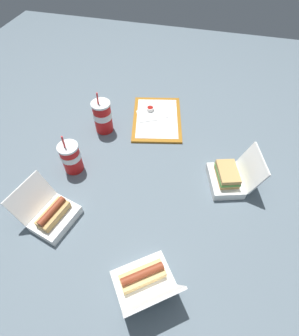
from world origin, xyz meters
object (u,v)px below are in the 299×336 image
at_px(plastic_fork, 167,111).
at_px(clamshell_sandwich_right, 229,177).
at_px(soda_cup_back, 71,157).
at_px(clamshell_hotdog_left, 52,215).
at_px(food_tray, 157,119).
at_px(soda_cup_center, 103,116).
at_px(ketchup_cup, 150,109).
at_px(clamshell_hotdog_center, 144,281).

relative_size(plastic_fork, clamshell_sandwich_right, 0.47).
xyz_separation_m(clamshell_sandwich_right, soda_cup_back, (0.09, -0.69, 0.03)).
bearing_deg(clamshell_hotdog_left, soda_cup_back, -172.31).
bearing_deg(food_tray, soda_cup_center, -59.76).
relative_size(ketchup_cup, soda_cup_back, 0.19).
bearing_deg(clamshell_hotdog_left, clamshell_sandwich_right, 118.46).
xyz_separation_m(ketchup_cup, clamshell_hotdog_center, (0.90, 0.21, 0.01)).
xyz_separation_m(clamshell_hotdog_left, soda_cup_back, (-0.27, -0.04, 0.04)).
height_order(clamshell_hotdog_center, clamshell_hotdog_left, clamshell_hotdog_center).
relative_size(ketchup_cup, clamshell_hotdog_left, 0.17).
height_order(ketchup_cup, plastic_fork, ketchup_cup).
distance_m(food_tray, soda_cup_center, 0.30).
distance_m(food_tray, clamshell_hotdog_left, 0.75).
bearing_deg(plastic_fork, soda_cup_center, -67.52).
xyz_separation_m(plastic_fork, soda_cup_back, (0.50, -0.33, 0.06)).
bearing_deg(clamshell_hotdog_center, soda_cup_back, -133.00).
distance_m(food_tray, ketchup_cup, 0.07).
xyz_separation_m(food_tray, plastic_fork, (-0.07, 0.04, 0.01)).
height_order(plastic_fork, soda_cup_center, soda_cup_center).
height_order(ketchup_cup, soda_cup_back, soda_cup_back).
relative_size(food_tray, soda_cup_center, 1.82).
distance_m(ketchup_cup, soda_cup_back, 0.54).
bearing_deg(soda_cup_back, ketchup_cup, 153.28).
distance_m(clamshell_hotdog_left, soda_cup_center, 0.56).
height_order(food_tray, soda_cup_center, soda_cup_center).
height_order(clamshell_sandwich_right, soda_cup_center, soda_cup_center).
relative_size(food_tray, ketchup_cup, 10.46).
height_order(food_tray, clamshell_hotdog_left, clamshell_hotdog_left).
relative_size(food_tray, clamshell_hotdog_center, 1.62).
bearing_deg(clamshell_hotdog_left, food_tray, 159.90).
xyz_separation_m(clamshell_hotdog_center, soda_cup_back, (-0.42, -0.45, 0.04)).
bearing_deg(clamshell_hotdog_center, soda_cup_center, -150.08).
bearing_deg(clamshell_sandwich_right, soda_cup_back, -82.76).
height_order(ketchup_cup, clamshell_sandwich_right, clamshell_sandwich_right).
xyz_separation_m(plastic_fork, soda_cup_center, (0.21, -0.29, 0.07)).
bearing_deg(soda_cup_back, clamshell_hotdog_left, 7.69).
bearing_deg(plastic_fork, clamshell_hotdog_center, -6.87).
relative_size(food_tray, plastic_fork, 3.80).
bearing_deg(food_tray, clamshell_sandwich_right, 49.20).
bearing_deg(clamshell_hotdog_center, ketchup_cup, -167.09).
bearing_deg(food_tray, plastic_fork, 149.87).
distance_m(clamshell_sandwich_right, clamshell_hotdog_center, 0.56).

